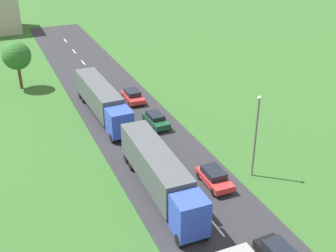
{
  "coord_description": "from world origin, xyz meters",
  "views": [
    {
      "loc": [
        -13.9,
        2.15,
        21.96
      ],
      "look_at": [
        1.9,
        38.74,
        2.02
      ],
      "focal_mm": 46.52,
      "sensor_mm": 36.0,
      "label": 1
    }
  ],
  "objects_px": {
    "truck_third": "(102,99)",
    "lamppost_second": "(256,133)",
    "car_fifth": "(133,96)",
    "truck_second": "(159,172)",
    "car_third": "(214,177)",
    "car_fourth": "(156,120)",
    "tree_birch": "(17,56)"
  },
  "relations": [
    {
      "from": "car_third",
      "to": "car_fourth",
      "type": "xyz_separation_m",
      "value": [
        -0.37,
        12.87,
        0.01
      ]
    },
    {
      "from": "truck_third",
      "to": "lamppost_second",
      "type": "relative_size",
      "value": 1.86
    },
    {
      "from": "lamppost_second",
      "to": "car_fourth",
      "type": "bearing_deg",
      "value": 108.62
    },
    {
      "from": "car_third",
      "to": "car_fifth",
      "type": "distance_m",
      "value": 20.44
    },
    {
      "from": "car_fourth",
      "to": "tree_birch",
      "type": "relative_size",
      "value": 0.65
    },
    {
      "from": "lamppost_second",
      "to": "tree_birch",
      "type": "xyz_separation_m",
      "value": [
        -16.84,
        30.87,
        0.15
      ]
    },
    {
      "from": "truck_second",
      "to": "lamppost_second",
      "type": "distance_m",
      "value": 9.18
    },
    {
      "from": "truck_third",
      "to": "tree_birch",
      "type": "relative_size",
      "value": 2.27
    },
    {
      "from": "tree_birch",
      "to": "truck_third",
      "type": "bearing_deg",
      "value": -58.98
    },
    {
      "from": "car_fifth",
      "to": "lamppost_second",
      "type": "distance_m",
      "value": 21.21
    },
    {
      "from": "tree_birch",
      "to": "car_third",
      "type": "bearing_deg",
      "value": -67.35
    },
    {
      "from": "truck_second",
      "to": "truck_third",
      "type": "distance_m",
      "value": 17.25
    },
    {
      "from": "truck_third",
      "to": "tree_birch",
      "type": "bearing_deg",
      "value": 121.02
    },
    {
      "from": "car_third",
      "to": "car_fifth",
      "type": "height_order",
      "value": "car_fifth"
    },
    {
      "from": "truck_third",
      "to": "car_fourth",
      "type": "distance_m",
      "value": 7.06
    },
    {
      "from": "truck_second",
      "to": "tree_birch",
      "type": "bearing_deg",
      "value": 104.77
    },
    {
      "from": "truck_second",
      "to": "truck_third",
      "type": "bearing_deg",
      "value": 90.61
    },
    {
      "from": "car_third",
      "to": "car_fourth",
      "type": "height_order",
      "value": "car_third"
    },
    {
      "from": "truck_third",
      "to": "car_fifth",
      "type": "bearing_deg",
      "value": 28.22
    },
    {
      "from": "truck_second",
      "to": "truck_third",
      "type": "xyz_separation_m",
      "value": [
        -0.18,
        17.25,
        -0.06
      ]
    },
    {
      "from": "truck_third",
      "to": "tree_birch",
      "type": "height_order",
      "value": "tree_birch"
    },
    {
      "from": "truck_second",
      "to": "car_third",
      "type": "height_order",
      "value": "truck_second"
    },
    {
      "from": "truck_second",
      "to": "car_fourth",
      "type": "xyz_separation_m",
      "value": [
        4.55,
        12.18,
        -1.38
      ]
    },
    {
      "from": "car_fifth",
      "to": "tree_birch",
      "type": "bearing_deg",
      "value": 139.98
    },
    {
      "from": "car_third",
      "to": "lamppost_second",
      "type": "distance_m",
      "value": 5.36
    },
    {
      "from": "lamppost_second",
      "to": "truck_third",
      "type": "bearing_deg",
      "value": 116.82
    },
    {
      "from": "car_fourth",
      "to": "truck_second",
      "type": "bearing_deg",
      "value": -110.49
    },
    {
      "from": "car_third",
      "to": "lamppost_second",
      "type": "bearing_deg",
      "value": 0.06
    },
    {
      "from": "truck_third",
      "to": "lamppost_second",
      "type": "xyz_separation_m",
      "value": [
        9.07,
        -17.94,
        2.28
      ]
    },
    {
      "from": "truck_second",
      "to": "car_fifth",
      "type": "height_order",
      "value": "truck_second"
    },
    {
      "from": "lamppost_second",
      "to": "car_third",
      "type": "bearing_deg",
      "value": -179.94
    },
    {
      "from": "car_fifth",
      "to": "lamppost_second",
      "type": "height_order",
      "value": "lamppost_second"
    }
  ]
}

